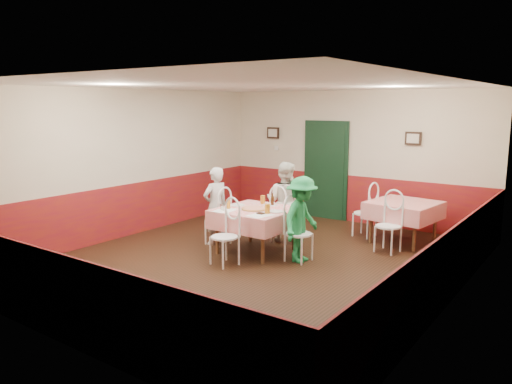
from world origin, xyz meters
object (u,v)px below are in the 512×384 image
Objects in this scene: main_table at (256,231)px; chair_second_b at (388,226)px; chair_right at (299,234)px; glass_b at (267,209)px; glass_c at (263,200)px; diner_far at (285,202)px; chair_left at (218,220)px; diner_left at (216,206)px; chair_far at (283,218)px; chair_near at (224,237)px; pizza at (254,209)px; diner_right at (302,220)px; chair_second_a at (365,213)px; glass_a at (228,205)px; beer_bottle at (272,200)px; wallet at (261,213)px; second_table at (403,222)px.

chair_second_b reaches higher than main_table.
glass_b reaches higher than chair_right.
diner_far reaches higher than glass_c.
diner_left is (-0.05, 0.00, 0.25)m from chair_left.
chair_right is 1.00× the size of chair_second_b.
diner_far is at bearing 89.75° from main_table.
chair_far and chair_second_b have the same top height.
diner_far is (-1.84, -0.42, 0.29)m from chair_second_b.
chair_near is 2.18× the size of pizza.
glass_c is (-0.15, 1.27, 0.38)m from chair_near.
diner_left is (-0.90, -0.85, 0.25)m from chair_far.
glass_b is at bearing 96.80° from diner_far.
diner_right reaches higher than chair_left.
chair_far and chair_second_a have the same top height.
chair_right is 1.00× the size of chair_near.
diner_far reaches higher than glass_a.
chair_near is 4.33× the size of beer_bottle.
chair_far reaches higher than main_table.
chair_left is 1.23m from wallet.
main_table is 1.36× the size of chair_second_b.
diner_left reaches higher than chair_near.
diner_far reaches higher than chair_far.
diner_right is at bearing 19.97° from glass_b.
glass_c is 0.51m from diner_far.
diner_far is at bearing 139.41° from chair_left.
glass_a is at bearing 74.98° from diner_left.
glass_a is 0.97× the size of glass_c.
diner_right is (-0.19, -2.07, 0.25)m from chair_second_a.
wallet is (-0.79, -2.36, 0.32)m from chair_second_a.
chair_far is at bearing 69.33° from glass_c.
chair_left is 6.22× the size of glass_a.
diner_left is at bearing 179.75° from main_table.
chair_second_b is at bearing 61.96° from chair_near.
beer_bottle is at bearing 80.82° from pizza.
chair_far is 1.00× the size of chair_second_a.
diner_far is (-0.85, 0.90, 0.29)m from chair_right.
chair_far is at bearing 70.58° from glass_a.
glass_a reaches higher than chair_near.
glass_c reaches higher than chair_left.
main_table and second_table have the same top height.
diner_far is at bearing 90.36° from pizza.
glass_a is 0.80m from beer_bottle.
glass_c is (-2.00, -1.65, 0.46)m from second_table.
chair_near is 0.85m from glass_b.
pizza is (0.01, -0.92, 0.32)m from chair_far.
glass_a is (-0.39, -1.12, 0.38)m from chair_far.
glass_a is 0.76m from glass_b.
second_table is 2.84m from pizza.
chair_second_b is (1.84, 2.17, 0.00)m from chair_near.
glass_c is 0.85m from wallet.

